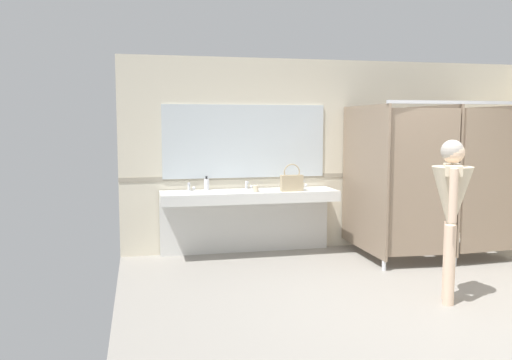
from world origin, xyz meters
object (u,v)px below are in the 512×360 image
object	(u,v)px
handbag	(292,182)
paper_cup	(256,189)
soap_dispenser	(207,184)
person_standing	(451,201)

from	to	relation	value
handbag	paper_cup	world-z (taller)	handbag
handbag	soap_dispenser	xyz separation A→B (m)	(-1.11, 0.33, -0.04)
soap_dispenser	paper_cup	bearing A→B (deg)	-27.74
person_standing	handbag	distance (m)	2.35
person_standing	soap_dispenser	bearing A→B (deg)	131.25
person_standing	handbag	xyz separation A→B (m)	(-1.03, 2.11, -0.02)
paper_cup	handbag	bearing A→B (deg)	-0.59
person_standing	handbag	bearing A→B (deg)	116.05
person_standing	paper_cup	size ratio (longest dim) A/B	18.62
person_standing	paper_cup	bearing A→B (deg)	125.77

